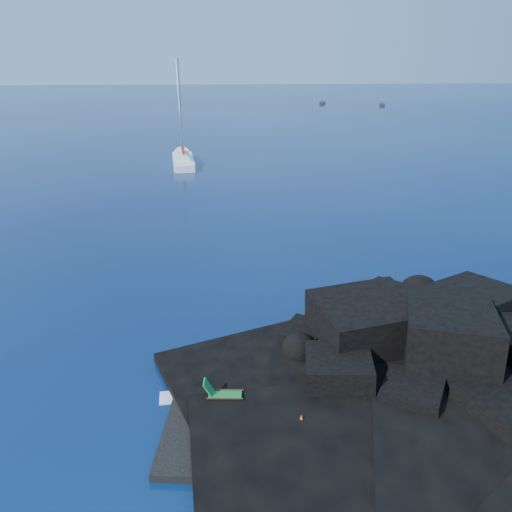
{
  "coord_description": "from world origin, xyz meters",
  "views": [
    {
      "loc": [
        3.15,
        -15.86,
        14.85
      ],
      "look_at": [
        4.79,
        14.41,
        2.0
      ],
      "focal_mm": 35.0,
      "sensor_mm": 36.0,
      "label": 1
    }
  ],
  "objects_px": {
    "marker_cone": "(301,419)",
    "distant_boat_b": "(382,105)",
    "sailboat": "(183,165)",
    "deck_chair": "(225,390)",
    "distant_boat_a": "(322,104)",
    "sunbather": "(239,425)"
  },
  "relations": [
    {
      "from": "marker_cone",
      "to": "distant_boat_b",
      "type": "height_order",
      "value": "marker_cone"
    },
    {
      "from": "sailboat",
      "to": "deck_chair",
      "type": "relative_size",
      "value": 8.13
    },
    {
      "from": "distant_boat_a",
      "to": "distant_boat_b",
      "type": "xyz_separation_m",
      "value": [
        15.17,
        -5.1,
        0.0
      ]
    },
    {
      "from": "sunbather",
      "to": "distant_boat_b",
      "type": "relative_size",
      "value": 0.42
    },
    {
      "from": "sailboat",
      "to": "distant_boat_a",
      "type": "distance_m",
      "value": 80.65
    },
    {
      "from": "marker_cone",
      "to": "sailboat",
      "type": "bearing_deg",
      "value": 99.95
    },
    {
      "from": "marker_cone",
      "to": "distant_boat_a",
      "type": "relative_size",
      "value": 0.12
    },
    {
      "from": "sunbather",
      "to": "marker_cone",
      "type": "height_order",
      "value": "marker_cone"
    },
    {
      "from": "sailboat",
      "to": "deck_chair",
      "type": "distance_m",
      "value": 49.53
    },
    {
      "from": "sunbather",
      "to": "marker_cone",
      "type": "bearing_deg",
      "value": -14.83
    },
    {
      "from": "sailboat",
      "to": "distant_boat_b",
      "type": "height_order",
      "value": "sailboat"
    },
    {
      "from": "deck_chair",
      "to": "distant_boat_b",
      "type": "relative_size",
      "value": 0.42
    },
    {
      "from": "sunbather",
      "to": "distant_boat_b",
      "type": "bearing_deg",
      "value": 54.89
    },
    {
      "from": "sailboat",
      "to": "deck_chair",
      "type": "bearing_deg",
      "value": -90.54
    },
    {
      "from": "deck_chair",
      "to": "sailboat",
      "type": "bearing_deg",
      "value": 100.1
    },
    {
      "from": "deck_chair",
      "to": "distant_boat_b",
      "type": "bearing_deg",
      "value": 74.07
    },
    {
      "from": "sailboat",
      "to": "deck_chair",
      "type": "height_order",
      "value": "sailboat"
    },
    {
      "from": "deck_chair",
      "to": "sunbather",
      "type": "distance_m",
      "value": 1.86
    },
    {
      "from": "deck_chair",
      "to": "distant_boat_a",
      "type": "distance_m",
      "value": 125.97
    },
    {
      "from": "marker_cone",
      "to": "distant_boat_a",
      "type": "xyz_separation_m",
      "value": [
        23.13,
        124.85,
        -0.59
      ]
    },
    {
      "from": "sailboat",
      "to": "sunbather",
      "type": "height_order",
      "value": "sailboat"
    },
    {
      "from": "marker_cone",
      "to": "distant_boat_a",
      "type": "height_order",
      "value": "marker_cone"
    }
  ]
}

